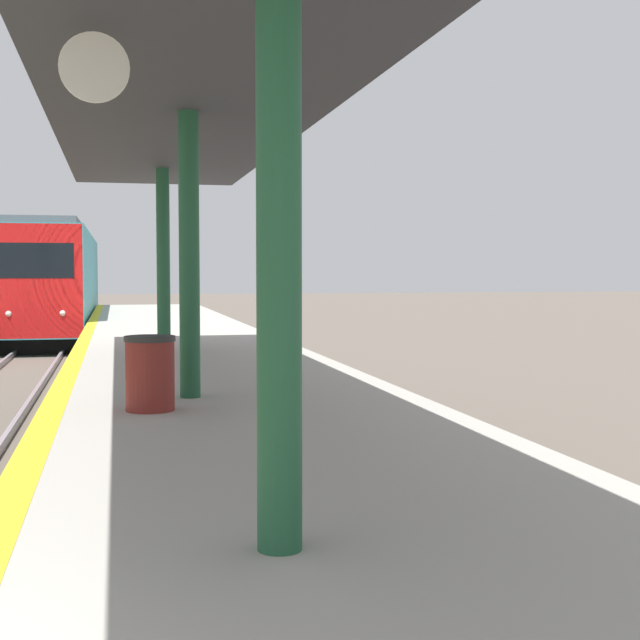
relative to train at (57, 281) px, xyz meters
The scene contains 3 objects.
train is the anchor object (origin of this frame).
station_canopy 27.54m from the train, 83.13° to the right, with size 3.47×18.88×3.77m.
trash_bin 28.36m from the train, 84.42° to the right, with size 0.58×0.58×0.85m.
Camera 1 is at (2.39, -2.87, 2.63)m, focal length 50.00 mm.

